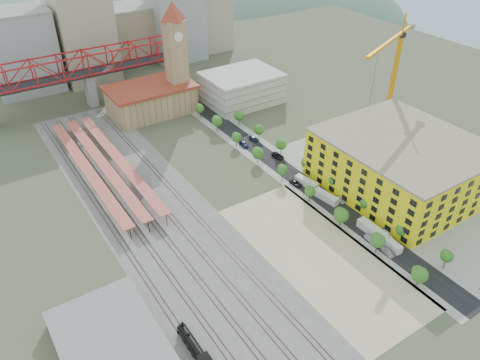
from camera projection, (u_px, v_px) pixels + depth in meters
ground at (266, 197)px, 159.87m from camera, size 400.00×400.00×0.00m
ballast_strip at (148, 206)px, 155.64m from camera, size 36.00×165.00×0.06m
dirt_lot at (319, 255)px, 136.22m from camera, size 28.00×67.00×0.06m
street_asphalt at (277, 164)px, 177.50m from camera, size 12.00×170.00×0.06m
sidewalk_west at (266, 168)px, 175.01m from camera, size 3.00×170.00×0.04m
sidewalk_east at (289, 160)px, 180.01m from camera, size 3.00×170.00×0.04m
construction_pad at (402, 184)px, 166.42m from camera, size 50.00×90.00×0.06m
rail_tracks at (143, 208)px, 154.76m from camera, size 26.56×160.00×0.18m
platform_canopies at (103, 164)px, 170.20m from camera, size 16.00×80.00×4.12m
station_hall at (151, 99)px, 210.67m from camera, size 38.00×24.00×13.10m
clock_tower at (175, 47)px, 202.83m from camera, size 12.00×12.00×52.00m
parking_garage at (242, 87)px, 220.77m from camera, size 34.00×26.00×14.00m
truss_bridge at (86, 66)px, 210.69m from camera, size 94.00×9.60×25.60m
construction_building at (401, 164)px, 159.80m from camera, size 44.60×50.60×18.80m
warehouse at (111, 345)px, 107.74m from camera, size 22.00×32.00×5.00m
street_trees at (294, 176)px, 170.59m from camera, size 15.40×124.40×8.00m
skyline at (123, 26)px, 249.06m from camera, size 133.00×46.00×60.00m
distant_hills at (130, 106)px, 405.12m from camera, size 647.00×264.00×227.00m
locomotive at (199, 354)px, 106.62m from camera, size 2.60×20.09×5.02m
tower_crane at (394, 65)px, 178.91m from camera, size 43.71×19.00×49.64m
site_trailer_a at (389, 243)px, 138.79m from camera, size 2.87×9.10×2.46m
site_trailer_b at (372, 230)px, 143.38m from camera, size 2.89×10.37×2.83m
site_trailer_c at (326, 197)px, 157.82m from camera, size 3.64×9.52×2.54m
site_trailer_d at (307, 183)px, 164.97m from camera, size 3.96×9.50×2.52m
car_0 at (388, 252)px, 136.02m from camera, size 2.39×4.82×1.58m
car_1 at (370, 239)px, 140.80m from camera, size 2.25×4.73×1.50m
car_2 at (296, 183)px, 165.54m from camera, size 2.61×5.12×1.38m
car_3 at (244, 144)px, 188.57m from camera, size 2.88×5.74×1.60m
car_4 at (387, 234)px, 142.76m from camera, size 2.50×4.77×1.55m
car_5 at (339, 200)px, 157.31m from camera, size 1.86×4.17×1.33m
car_6 at (278, 156)px, 180.96m from camera, size 2.83×5.76×1.57m
car_7 at (254, 139)px, 192.37m from camera, size 2.56×5.19×1.45m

